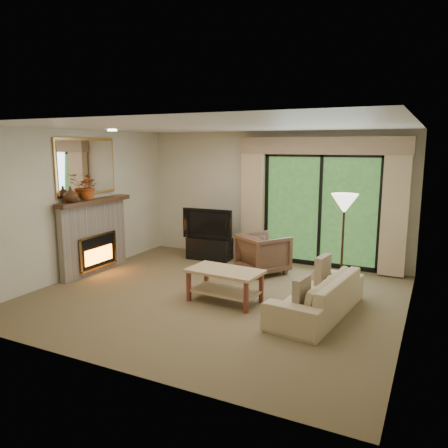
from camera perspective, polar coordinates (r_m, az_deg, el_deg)
The scene contains 22 objects.
floor at distance 6.93m, azimuth -1.11°, elevation -9.38°, with size 5.50×5.50×0.00m, color brown.
ceiling at distance 6.53m, azimuth -1.20°, elevation 12.62°, with size 5.50×5.50×0.00m, color silver.
wall_back at distance 8.88m, azimuth 6.32°, elevation 3.54°, with size 5.00×5.00×0.00m, color beige.
wall_front at distance 4.58m, azimuth -15.75°, elevation -3.13°, with size 5.00×5.00×0.00m, color beige.
wall_left at distance 8.24m, azimuth -18.41°, elevation 2.55°, with size 5.00×5.00×0.00m, color beige.
wall_right at distance 5.89m, azimuth 23.33°, elevation -0.67°, with size 5.00×5.00×0.00m, color beige.
fireplace at distance 8.39m, azimuth -16.63°, elevation -1.48°, with size 0.24×1.70×1.37m, color gray, non-canonical shape.
mirror at distance 8.30m, azimuth -17.51°, elevation 7.16°, with size 0.07×1.45×1.02m, color tan, non-canonical shape.
sliding_door at distance 8.57m, azimuth 12.47°, elevation 1.77°, with size 2.26×0.10×2.16m, color black, non-canonical shape.
curtain_left at distance 8.87m, azimuth 3.82°, elevation 2.92°, with size 0.45×0.18×2.35m, color tan.
curtain_right at distance 8.24m, azimuth 21.45°, elevation 1.66°, with size 0.45×0.18×2.35m, color tan.
cornice at distance 8.40m, azimuth 12.64°, elevation 9.95°, with size 3.20×0.24×0.32m, color #997D61.
media_console at distance 9.04m, azimuth -1.90°, elevation -3.21°, with size 0.90×0.41×0.45m, color black.
tv at distance 8.93m, azimuth -1.92°, elevation 0.12°, with size 1.07×0.14×0.62m, color black.
armchair at distance 8.09m, azimuth 5.13°, elevation -3.85°, with size 0.78×0.80×0.73m, color brown.
sofa at distance 6.28m, azimuth 12.07°, elevation -9.01°, with size 1.93×0.75×0.56m, color tan.
pillow_near at distance 5.72m, azimuth 10.11°, elevation -8.71°, with size 0.10×0.39×0.39m, color #4D3425.
pillow_far at distance 6.75m, azimuth 12.78°, elevation -5.80°, with size 0.11×0.42×0.42m, color #4D3425.
coffee_table at distance 6.62m, azimuth 0.12°, elevation -8.06°, with size 1.11×0.61×0.50m, color tan, non-canonical shape.
floor_lamp at distance 7.17m, azimuth 15.22°, elevation -2.48°, with size 0.43×0.43×1.58m, color white, non-canonical shape.
vase at distance 7.89m, azimuth -19.42°, elevation 3.67°, with size 0.26×0.26×0.27m, color #3E2413.
branches at distance 8.18m, azimuth -17.31°, elevation 4.67°, with size 0.41×0.36×0.46m, color #AB4515.
Camera 1 is at (3.01, -5.79, 2.33)m, focal length 35.00 mm.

